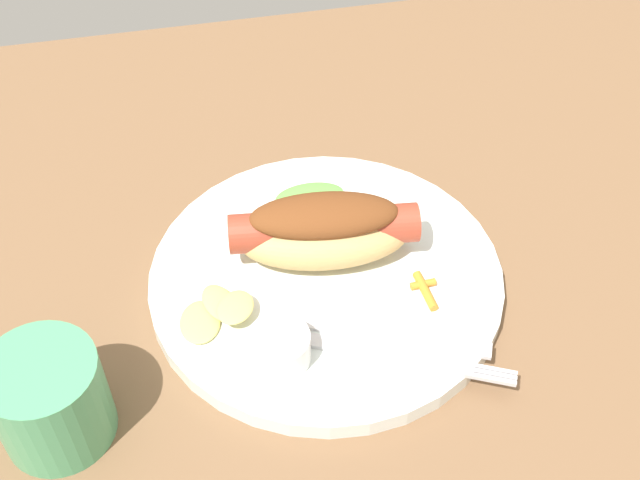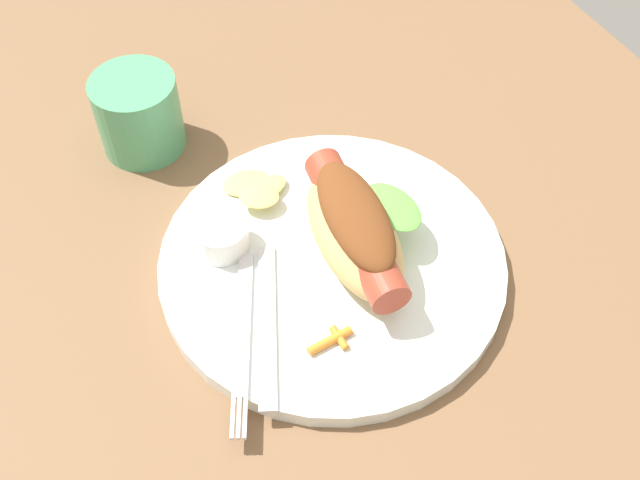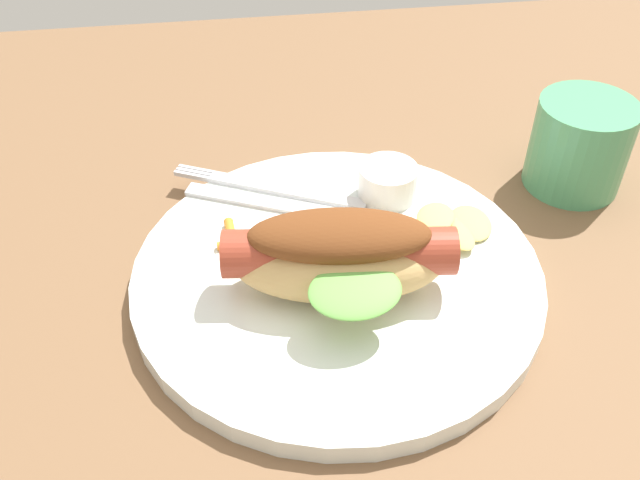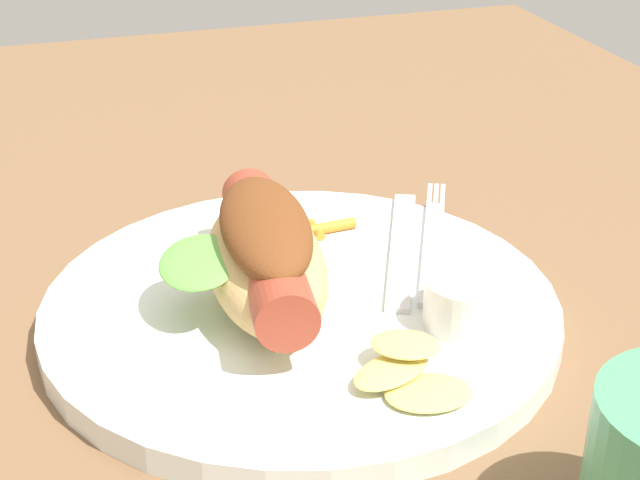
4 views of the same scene
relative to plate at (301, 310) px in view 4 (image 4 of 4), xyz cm
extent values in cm
cube|color=brown|center=(3.67, -2.00, -1.70)|extent=(120.00, 90.00, 1.80)
cylinder|color=white|center=(0.00, 0.00, 0.00)|extent=(29.50, 29.50, 1.60)
ellipsoid|color=tan|center=(0.22, 1.90, 3.23)|extent=(15.02, 8.13, 4.86)
cylinder|color=#A33D28|center=(0.22, 1.90, 4.08)|extent=(15.86, 5.07, 3.29)
ellipsoid|color=brown|center=(0.22, 1.90, 5.56)|extent=(12.69, 6.27, 2.72)
ellipsoid|color=#6BB74C|center=(-0.19, 5.71, 4.20)|extent=(6.24, 4.77, 1.47)
cylinder|color=white|center=(-5.29, -7.82, 2.18)|extent=(4.70, 4.70, 2.75)
cube|color=silver|center=(2.65, -9.30, 1.00)|extent=(12.53, 6.74, 0.40)
cube|color=silver|center=(9.91, -13.22, 1.00)|extent=(3.02, 1.63, 0.40)
cube|color=silver|center=(10.11, -12.81, 1.00)|extent=(3.02, 1.63, 0.40)
cube|color=silver|center=(10.30, -12.40, 1.00)|extent=(3.02, 1.63, 0.40)
cube|color=silver|center=(3.41, -7.67, 0.98)|extent=(14.43, 7.36, 0.36)
ellipsoid|color=#E3CB66|center=(-10.86, -3.26, 1.05)|extent=(3.64, 4.67, 0.50)
ellipsoid|color=#E3CB66|center=(-9.11, -1.92, 1.46)|extent=(3.72, 4.93, 0.80)
ellipsoid|color=#E3CB66|center=(-7.98, -3.18, 2.04)|extent=(4.16, 4.47, 0.58)
cylinder|color=orange|center=(7.37, -4.00, 1.16)|extent=(1.04, 3.88, 0.73)
cylinder|color=orange|center=(7.43, -3.22, 1.11)|extent=(2.14, 0.72, 0.63)
camera|label=1|loc=(-9.94, -44.11, 52.17)|focal=46.07mm
camera|label=2|loc=(34.13, -18.24, 52.54)|focal=42.82mm
camera|label=3|loc=(6.28, 36.21, 35.88)|focal=39.66mm
camera|label=4|loc=(-45.86, 13.30, 29.31)|focal=54.63mm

